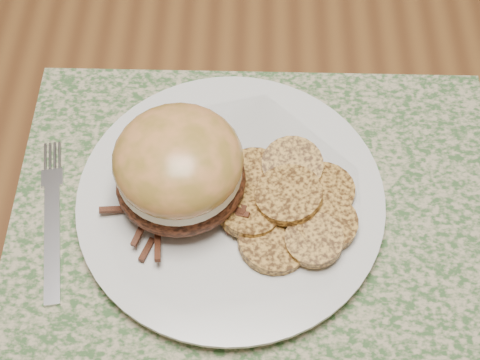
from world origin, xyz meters
name	(u,v)px	position (x,y,z in m)	size (l,w,h in m)	color
ground	(382,347)	(0.00, 0.00, 0.00)	(3.50, 3.50, 0.00)	#542F1D
placemat	(259,212)	(-0.26, -0.11, 0.75)	(0.45, 0.33, 0.00)	#375A2E
dinner_plate	(231,200)	(-0.28, -0.11, 0.76)	(0.26, 0.26, 0.02)	silver
pork_sandwich	(179,169)	(-0.33, -0.11, 0.81)	(0.14, 0.13, 0.09)	black
roasted_potatoes	(289,204)	(-0.23, -0.12, 0.78)	(0.14, 0.15, 0.03)	#BC8737
fork	(52,217)	(-0.44, -0.13, 0.76)	(0.04, 0.17, 0.00)	#BABAC2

